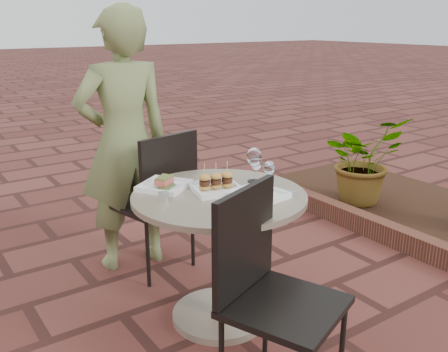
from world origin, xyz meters
TOP-DOWN VIEW (x-y plane):
  - ground at (0.00, 0.00)m, footprint 60.00×60.00m
  - cafe_table at (0.02, 0.09)m, footprint 0.90×0.90m
  - chair_far at (0.02, 0.76)m, footprint 0.53×0.53m
  - chair_near at (-0.14, -0.48)m, footprint 0.57×0.57m
  - diner at (-0.10, 1.00)m, footprint 0.65×0.46m
  - plate_salmon at (-0.17, 0.33)m, footprint 0.32×0.32m
  - plate_sliders at (0.03, 0.14)m, footprint 0.29×0.29m
  - plate_tuna at (0.14, -0.06)m, footprint 0.27×0.27m
  - wine_glass_right at (0.30, 0.04)m, footprint 0.06×0.06m
  - wine_glass_mid at (0.29, 0.16)m, footprint 0.08×0.08m
  - wine_glass_far at (0.30, 0.15)m, footprint 0.06×0.06m
  - steel_ramekin at (-0.26, 0.17)m, footprint 0.06×0.06m
  - cutlery_set at (0.31, -0.06)m, footprint 0.13×0.20m
  - planter_curb at (1.60, 0.30)m, footprint 0.12×3.00m
  - mulch_bed at (2.30, 0.30)m, footprint 1.30×3.00m
  - potted_plant_a at (1.99, 0.81)m, footprint 0.72×0.64m

SIDE VIEW (x-z plane):
  - ground at x=0.00m, z-range 0.00..0.00m
  - mulch_bed at x=2.30m, z-range 0.00..0.06m
  - planter_curb at x=1.60m, z-range 0.00..0.15m
  - potted_plant_a at x=1.99m, z-range 0.06..0.82m
  - cafe_table at x=0.02m, z-range 0.12..0.85m
  - chair_far at x=0.02m, z-range 0.08..1.01m
  - chair_near at x=-0.14m, z-range 0.08..1.01m
  - cutlery_set at x=0.31m, z-range 0.73..0.73m
  - plate_tuna at x=0.14m, z-range 0.73..0.76m
  - plate_salmon at x=-0.17m, z-range 0.72..0.78m
  - steel_ramekin at x=-0.26m, z-range 0.73..0.77m
  - plate_sliders at x=0.03m, z-range 0.69..0.84m
  - wine_glass_right at x=0.30m, z-range 0.76..0.90m
  - wine_glass_far at x=0.30m, z-range 0.76..0.91m
  - diner at x=-0.10m, z-range 0.00..1.68m
  - wine_glass_mid at x=0.29m, z-range 0.77..0.96m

